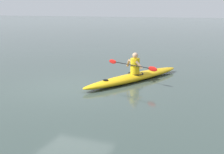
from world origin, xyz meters
TOP-DOWN VIEW (x-y plane):
  - ground_plane at (0.00, 0.00)m, footprint 160.00×160.00m
  - kayak at (-1.78, -1.81)m, footprint 2.66×4.80m
  - kayaker at (-1.77, -1.78)m, footprint 2.20×1.04m

SIDE VIEW (x-z plane):
  - ground_plane at x=0.00m, z-range 0.00..0.00m
  - kayak at x=-1.78m, z-range 0.00..0.29m
  - kayaker at x=-1.77m, z-range 0.23..1.02m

